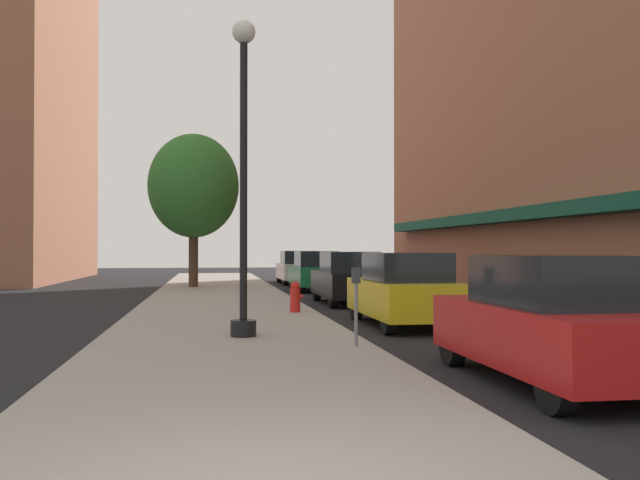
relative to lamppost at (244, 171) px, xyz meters
The scene contains 13 objects.
ground_plane 10.55m from the lamppost, 68.13° to the left, with size 90.00×90.00×0.00m, color black.
sidewalk_slab 10.80m from the lamppost, 91.41° to the left, with size 4.80×50.00×0.12m, color gray.
building_right_brick 20.92m from the lamppost, 42.14° to the left, with size 6.80×40.00×19.52m.
building_far_background 31.15m from the lamppost, 111.68° to the left, with size 6.80×18.00×19.21m.
lamppost is the anchor object (origin of this frame).
fire_hydrant 5.78m from the lamppost, 72.26° to the left, with size 0.33×0.26×0.79m.
parking_meter_near 3.31m from the lamppost, 42.27° to the right, with size 0.14×0.09×1.31m.
tree_near 17.85m from the lamppost, 94.22° to the left, with size 3.89×3.89×6.60m.
car_red 6.47m from the lamppost, 51.49° to the right, with size 1.80×4.30×1.66m.
car_yellow 5.01m from the lamppost, 31.69° to the left, with size 1.80×4.30×1.66m.
car_black 9.88m from the lamppost, 67.01° to the left, with size 1.80×4.30×1.66m.
car_green 16.54m from the lamppost, 76.77° to the left, with size 1.80×4.30×1.66m.
car_white 22.35m from the lamppost, 80.30° to the left, with size 1.80×4.30×1.66m.
Camera 1 is at (-0.37, -4.54, 1.74)m, focal length 39.72 mm.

